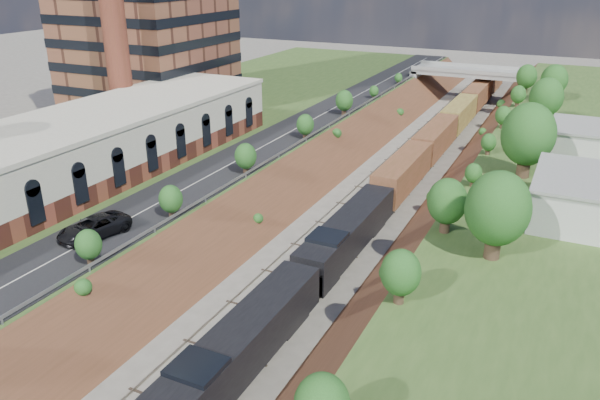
# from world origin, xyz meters

# --- Properties ---
(platform_left) EXTENTS (44.00, 180.00, 5.00)m
(platform_left) POSITION_xyz_m (-33.00, 60.00, 2.50)
(platform_left) COLOR #375422
(platform_left) RESTS_ON ground
(embankment_left) EXTENTS (10.00, 180.00, 10.00)m
(embankment_left) POSITION_xyz_m (-11.00, 60.00, 0.00)
(embankment_left) COLOR brown
(embankment_left) RESTS_ON ground
(embankment_right) EXTENTS (10.00, 180.00, 10.00)m
(embankment_right) POSITION_xyz_m (11.00, 60.00, 0.00)
(embankment_right) COLOR brown
(embankment_right) RESTS_ON ground
(rail_left_track) EXTENTS (1.58, 180.00, 0.18)m
(rail_left_track) POSITION_xyz_m (-2.60, 60.00, 0.09)
(rail_left_track) COLOR gray
(rail_left_track) RESTS_ON ground
(rail_right_track) EXTENTS (1.58, 180.00, 0.18)m
(rail_right_track) POSITION_xyz_m (2.60, 60.00, 0.09)
(rail_right_track) COLOR gray
(rail_right_track) RESTS_ON ground
(road) EXTENTS (8.00, 180.00, 0.10)m
(road) POSITION_xyz_m (-15.50, 60.00, 5.05)
(road) COLOR black
(road) RESTS_ON platform_left
(guardrail) EXTENTS (0.10, 171.00, 0.70)m
(guardrail) POSITION_xyz_m (-11.40, 59.80, 5.55)
(guardrail) COLOR #99999E
(guardrail) RESTS_ON platform_left
(commercial_building) EXTENTS (14.30, 62.30, 7.00)m
(commercial_building) POSITION_xyz_m (-28.00, 38.00, 8.51)
(commercial_building) COLOR brown
(commercial_building) RESTS_ON platform_left
(overpass) EXTENTS (24.50, 8.30, 7.40)m
(overpass) POSITION_xyz_m (0.00, 122.00, 4.92)
(overpass) COLOR gray
(overpass) RESTS_ON ground
(white_building_near) EXTENTS (9.00, 12.00, 4.00)m
(white_building_near) POSITION_xyz_m (23.50, 52.00, 7.00)
(white_building_near) COLOR silver
(white_building_near) RESTS_ON platform_right
(white_building_far) EXTENTS (8.00, 10.00, 3.60)m
(white_building_far) POSITION_xyz_m (23.00, 74.00, 6.80)
(white_building_far) COLOR silver
(white_building_far) RESTS_ON platform_right
(tree_right_large) EXTENTS (5.25, 5.25, 7.61)m
(tree_right_large) POSITION_xyz_m (17.00, 40.00, 9.38)
(tree_right_large) COLOR #473323
(tree_right_large) RESTS_ON platform_right
(tree_left_crest) EXTENTS (2.45, 2.45, 3.55)m
(tree_left_crest) POSITION_xyz_m (-11.80, 20.00, 7.04)
(tree_left_crest) COLOR #473323
(tree_left_crest) RESTS_ON platform_left
(freight_train) EXTENTS (3.29, 149.55, 4.85)m
(freight_train) POSITION_xyz_m (2.60, 70.04, 2.75)
(freight_train) COLOR black
(freight_train) RESTS_ON ground
(suv) EXTENTS (4.46, 7.04, 1.81)m
(suv) POSITION_xyz_m (-15.60, 28.55, 6.01)
(suv) COLOR black
(suv) RESTS_ON road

